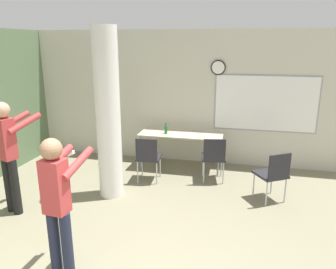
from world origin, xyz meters
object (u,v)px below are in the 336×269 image
at_px(folding_table, 181,136).
at_px(person_watching_back, 9,149).
at_px(chair_table_left, 148,156).
at_px(bottle_on_table, 166,130).
at_px(chair_mid_room, 273,173).
at_px(chair_table_right, 214,156).
at_px(person_playing_front, 58,199).

xyz_separation_m(folding_table, person_watching_back, (-2.15, -2.38, 0.33)).
bearing_deg(chair_table_left, person_watching_back, -137.26).
bearing_deg(person_watching_back, chair_table_left, 42.74).
distance_m(folding_table, bottle_on_table, 0.34).
bearing_deg(chair_mid_room, person_watching_back, -162.64).
relative_size(bottle_on_table, chair_mid_room, 0.25).
bearing_deg(person_watching_back, folding_table, 47.90).
relative_size(bottle_on_table, chair_table_right, 0.25).
xyz_separation_m(chair_mid_room, person_playing_front, (-2.38, -2.40, 0.45)).
height_order(chair_table_right, chair_table_left, same).
bearing_deg(chair_table_left, person_playing_front, -93.69).
bearing_deg(chair_mid_room, person_playing_front, -134.78).
bearing_deg(person_watching_back, chair_mid_room, 17.36).
distance_m(person_watching_back, person_playing_front, 1.92).
xyz_separation_m(chair_mid_room, person_watching_back, (-3.90, -1.22, 0.51)).
height_order(chair_table_right, chair_mid_room, same).
bearing_deg(person_watching_back, bottle_on_table, 51.21).
height_order(bottle_on_table, chair_mid_room, bottle_on_table).
relative_size(chair_table_left, person_watching_back, 0.50).
xyz_separation_m(folding_table, chair_table_right, (0.72, -0.56, -0.18)).
height_order(folding_table, chair_mid_room, chair_mid_room).
distance_m(chair_table_right, chair_mid_room, 1.18).
xyz_separation_m(person_watching_back, person_playing_front, (1.51, -1.19, -0.06)).
bearing_deg(person_playing_front, bottle_on_table, 84.38).
xyz_separation_m(folding_table, chair_mid_room, (1.74, -1.17, -0.18)).
relative_size(folding_table, chair_table_right, 1.95).
bearing_deg(bottle_on_table, folding_table, 14.47).
bearing_deg(person_playing_front, folding_table, 79.77).
distance_m(chair_mid_room, chair_table_left, 2.23).
relative_size(folding_table, person_watching_back, 0.98).
height_order(bottle_on_table, person_playing_front, person_playing_front).
bearing_deg(bottle_on_table, chair_table_left, -102.56).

